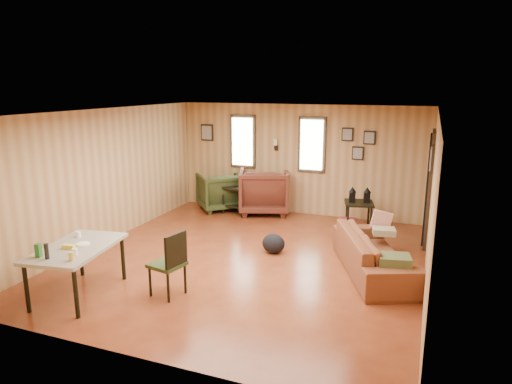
# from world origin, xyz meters

# --- Properties ---
(room) EXTENTS (5.54, 6.04, 2.44)m
(room) POSITION_xyz_m (0.17, 0.27, 1.21)
(room) COLOR brown
(room) RESTS_ON ground
(sofa) EXTENTS (1.40, 2.21, 0.83)m
(sofa) POSITION_xyz_m (2.01, 0.19, 0.42)
(sofa) COLOR brown
(sofa) RESTS_ON ground
(recliner_brown) EXTENTS (1.33, 1.29, 1.09)m
(recliner_brown) POSITION_xyz_m (-0.71, 2.74, 0.55)
(recliner_brown) COLOR #512318
(recliner_brown) RESTS_ON ground
(recliner_green) EXTENTS (1.23, 1.23, 0.92)m
(recliner_green) POSITION_xyz_m (-1.75, 2.64, 0.46)
(recliner_green) COLOR #2D3819
(recliner_green) RESTS_ON ground
(end_table) EXTENTS (0.69, 0.65, 0.76)m
(end_table) POSITION_xyz_m (-1.23, 2.49, 0.43)
(end_table) COLOR black
(end_table) RESTS_ON ground
(side_table) EXTENTS (0.65, 0.65, 0.87)m
(side_table) POSITION_xyz_m (1.46, 2.25, 0.59)
(side_table) COLOR black
(side_table) RESTS_ON ground
(cooler) EXTENTS (0.35, 0.26, 0.24)m
(cooler) POSITION_xyz_m (1.26, 2.13, 0.12)
(cooler) COLOR maroon
(cooler) RESTS_ON ground
(backpack) EXTENTS (0.40, 0.30, 0.34)m
(backpack) POSITION_xyz_m (0.31, 0.41, 0.17)
(backpack) COLOR black
(backpack) RESTS_ON ground
(sofa_pillows) EXTENTS (0.77, 1.82, 0.37)m
(sofa_pillows) POSITION_xyz_m (2.19, 0.24, 0.51)
(sofa_pillows) COLOR #434D2B
(sofa_pillows) RESTS_ON sofa
(dining_table) EXTENTS (1.02, 1.47, 0.89)m
(dining_table) POSITION_xyz_m (-1.65, -2.04, 0.63)
(dining_table) COLOR gray
(dining_table) RESTS_ON ground
(dining_chair) EXTENTS (0.49, 0.49, 0.91)m
(dining_chair) POSITION_xyz_m (-0.46, -1.61, 0.51)
(dining_chair) COLOR #2D3819
(dining_chair) RESTS_ON ground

